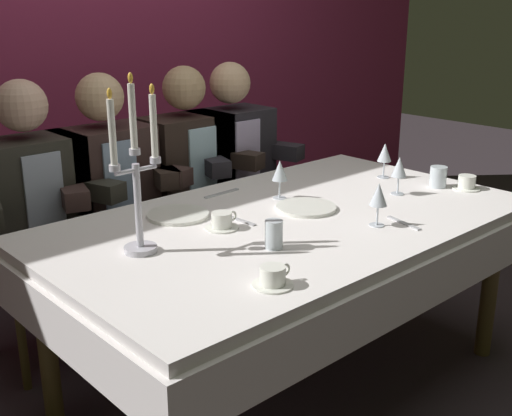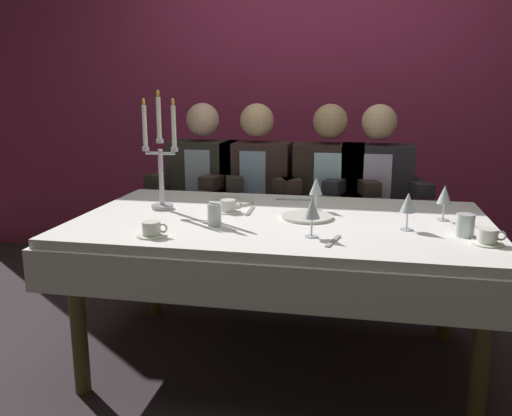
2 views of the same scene
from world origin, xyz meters
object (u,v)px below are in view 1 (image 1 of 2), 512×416
Objects in this scene: coffee_cup_1 at (467,183)px; coffee_cup_2 at (273,277)px; dinner_plate_1 at (178,215)px; water_tumbler_1 at (274,234)px; wine_glass_1 at (399,168)px; coffee_cup_0 at (222,221)px; water_tumbler_0 at (438,177)px; seated_diner_3 at (230,159)px; candelabra at (137,182)px; wine_glass_2 at (379,196)px; dining_table at (289,245)px; dinner_plate_0 at (306,207)px; seated_diner_1 at (106,185)px; seated_diner_2 at (186,168)px; wine_glass_3 at (385,153)px; seated_diner_0 at (31,201)px; wine_glass_0 at (280,172)px.

coffee_cup_2 is at bearing -173.60° from coffee_cup_1.
dinner_plate_1 is 2.44× the size of water_tumbler_1.
wine_glass_1 reaches higher than coffee_cup_0.
water_tumbler_0 is at bearing 11.31° from coffee_cup_2.
wine_glass_1 is at bearing -83.67° from seated_diner_3.
wine_glass_2 is (0.79, -0.37, -0.13)m from candelabra.
dining_table is 0.17m from dinner_plate_0.
seated_diner_1 is (0.33, 0.81, -0.24)m from candelabra.
wine_glass_1 is at bearing 25.78° from wine_glass_2.
wine_glass_1 is at bearing 151.90° from coffee_cup_1.
seated_diner_2 is (0.64, 1.29, -0.03)m from coffee_cup_2.
wine_glass_3 is 1.76× the size of water_tumbler_0.
dinner_plate_1 is 2.58× the size of water_tumbler_0.
seated_diner_2 is (-0.40, 0.99, -0.12)m from wine_glass_1.
seated_diner_0 is (-0.33, 0.59, -0.01)m from dinner_plate_1.
water_tumbler_1 is (-0.41, -0.39, -0.07)m from wine_glass_0.
wine_glass_2 is (-0.39, -0.19, 0.00)m from wine_glass_1.
seated_diner_1 is at bearing 135.96° from water_tumbler_0.
seated_diner_3 reaches higher than coffee_cup_2.
dinner_plate_1 is 1.46× the size of wine_glass_0.
seated_diner_2 is at bearing 0.00° from seated_diner_0.
seated_diner_2 is (0.43, 0.81, -0.03)m from coffee_cup_0.
seated_diner_1 reaches higher than coffee_cup_2.
seated_diner_1 is at bearing 87.71° from dinner_plate_1.
wine_glass_3 is 1.67× the size of water_tumbler_1.
seated_diner_3 is at bearing 0.00° from seated_diner_2.
wine_glass_0 is 0.85m from coffee_cup_1.
seated_diner_1 is (-0.02, 1.08, -0.05)m from water_tumbler_1.
seated_diner_1 is (-0.43, 0.69, -0.12)m from wine_glass_0.
coffee_cup_1 is at bearing -56.55° from water_tumbler_0.
seated_diner_0 reaches higher than dinner_plate_0.
seated_diner_3 is at bearing 109.44° from coffee_cup_1.
water_tumbler_1 is 0.75× the size of coffee_cup_1.
seated_diner_3 reaches higher than wine_glass_1.
seated_diner_1 is at bearing 91.10° from water_tumbler_1.
coffee_cup_0 is (-0.39, 0.05, 0.02)m from dinner_plate_0.
seated_diner_0 is at bearing 180.00° from seated_diner_1.
candelabra is 0.84m from seated_diner_0.
candelabra is 2.44× the size of dinner_plate_1.
dining_table is 0.72m from candelabra.
water_tumbler_1 is (0.04, -0.49, 0.04)m from dinner_plate_1.
water_tumbler_0 is at bearing -22.13° from dinner_plate_1.
dinner_plate_0 is at bearing 164.49° from wine_glass_1.
wine_glass_3 is at bearing 49.65° from wine_glass_1.
candelabra is 3.57× the size of wine_glass_0.
wine_glass_3 is 0.13× the size of seated_diner_3.
wine_glass_1 is 0.34m from coffee_cup_1.
seated_diner_0 is 1.00× the size of seated_diner_1.
seated_diner_3 is at bearing 37.02° from candelabra.
dining_table is at bearing -7.42° from candelabra.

